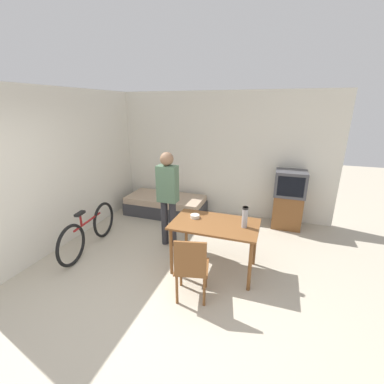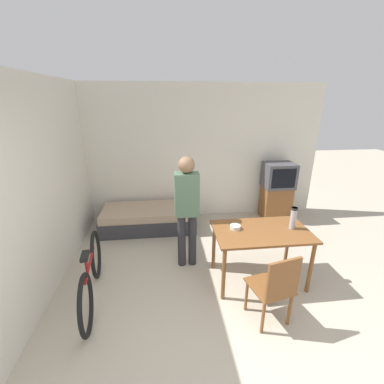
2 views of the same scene
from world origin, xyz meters
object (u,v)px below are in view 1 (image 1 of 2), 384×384
at_px(person_standing, 168,193).
at_px(bicycle, 89,231).
at_px(mate_bowl, 195,216).
at_px(wooden_chair, 191,266).
at_px(tv, 289,199).
at_px(daybed, 166,205).
at_px(dining_table, 215,229).
at_px(thermos_flask, 245,216).

bearing_deg(person_standing, bicycle, -154.82).
bearing_deg(mate_bowl, wooden_chair, -74.82).
bearing_deg(tv, mate_bowl, -127.65).
bearing_deg(mate_bowl, daybed, 127.43).
bearing_deg(daybed, bicycle, -108.44).
bearing_deg(bicycle, wooden_chair, -16.77).
bearing_deg(dining_table, thermos_flask, 1.25).
relative_size(thermos_flask, mate_bowl, 2.18).
xyz_separation_m(daybed, mate_bowl, (1.25, -1.63, 0.59)).
xyz_separation_m(person_standing, thermos_flask, (1.37, -0.45, -0.05)).
height_order(tv, person_standing, person_standing).
bearing_deg(wooden_chair, mate_bowl, 105.18).
xyz_separation_m(tv, thermos_flask, (-0.63, -1.87, 0.31)).
distance_m(tv, person_standing, 2.48).
bearing_deg(dining_table, wooden_chair, -98.21).
distance_m(dining_table, thermos_flask, 0.49).
distance_m(daybed, tv, 2.67).
bearing_deg(wooden_chair, person_standing, 124.65).
distance_m(daybed, thermos_flask, 2.73).
bearing_deg(wooden_chair, tv, 66.24).
height_order(tv, wooden_chair, tv).
relative_size(dining_table, wooden_chair, 1.38).
relative_size(daybed, bicycle, 1.10).
xyz_separation_m(bicycle, person_standing, (1.25, 0.59, 0.64)).
xyz_separation_m(wooden_chair, thermos_flask, (0.53, 0.76, 0.43)).
height_order(bicycle, mate_bowl, mate_bowl).
height_order(bicycle, person_standing, person_standing).
distance_m(daybed, dining_table, 2.38).
height_order(thermos_flask, mate_bowl, thermos_flask).
xyz_separation_m(dining_table, wooden_chair, (-0.11, -0.75, -0.17)).
bearing_deg(thermos_flask, wooden_chair, -124.64).
bearing_deg(bicycle, daybed, 71.56).
relative_size(tv, wooden_chair, 1.31).
height_order(daybed, mate_bowl, mate_bowl).
bearing_deg(person_standing, thermos_flask, -18.31).
xyz_separation_m(tv, bicycle, (-3.25, -2.01, -0.28)).
bearing_deg(bicycle, person_standing, 25.18).
bearing_deg(bicycle, thermos_flask, 2.93).
xyz_separation_m(daybed, dining_table, (1.58, -1.71, 0.47)).
xyz_separation_m(bicycle, thermos_flask, (2.62, 0.13, 0.59)).
bearing_deg(dining_table, bicycle, -176.75).
relative_size(daybed, person_standing, 1.06).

